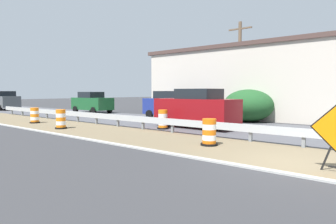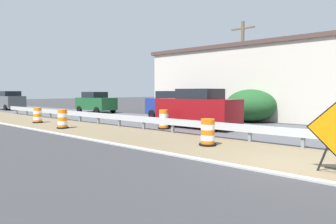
{
  "view_description": "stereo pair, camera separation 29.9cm",
  "coord_description": "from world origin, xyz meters",
  "px_view_note": "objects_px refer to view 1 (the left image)",
  "views": [
    {
      "loc": [
        -8.7,
        -2.51,
        2.04
      ],
      "look_at": [
        2.08,
        6.49,
        1.08
      ],
      "focal_mm": 31.86,
      "sensor_mm": 36.0,
      "label": 1
    },
    {
      "loc": [
        -8.5,
        -2.74,
        2.04
      ],
      "look_at": [
        2.08,
        6.49,
        1.08
      ],
      "focal_mm": 31.86,
      "sensor_mm": 36.0,
      "label": 2
    }
  ],
  "objects_px": {
    "traffic_barrel_close": "(163,120)",
    "car_trailing_near_lane": "(92,102)",
    "car_distant_a": "(172,105)",
    "traffic_barrel_far": "(35,116)",
    "traffic_barrel_nearest": "(209,133)",
    "car_lead_far_lane": "(196,108)",
    "traffic_barrel_mid": "(61,120)",
    "utility_pole_near": "(239,69)",
    "car_trailing_far_lane": "(4,100)"
  },
  "relations": [
    {
      "from": "traffic_barrel_close",
      "to": "car_trailing_near_lane",
      "type": "distance_m",
      "value": 14.32
    },
    {
      "from": "car_trailing_near_lane",
      "to": "car_distant_a",
      "type": "relative_size",
      "value": 0.92
    },
    {
      "from": "traffic_barrel_far",
      "to": "traffic_barrel_nearest",
      "type": "bearing_deg",
      "value": -88.37
    },
    {
      "from": "traffic_barrel_nearest",
      "to": "car_trailing_near_lane",
      "type": "bearing_deg",
      "value": 66.84
    },
    {
      "from": "traffic_barrel_far",
      "to": "car_lead_far_lane",
      "type": "relative_size",
      "value": 0.21
    },
    {
      "from": "traffic_barrel_nearest",
      "to": "traffic_barrel_mid",
      "type": "height_order",
      "value": "traffic_barrel_mid"
    },
    {
      "from": "traffic_barrel_nearest",
      "to": "car_trailing_near_lane",
      "type": "xyz_separation_m",
      "value": [
        7.71,
        18.02,
        0.56
      ]
    },
    {
      "from": "traffic_barrel_far",
      "to": "utility_pole_near",
      "type": "relative_size",
      "value": 0.14
    },
    {
      "from": "car_trailing_near_lane",
      "to": "car_lead_far_lane",
      "type": "xyz_separation_m",
      "value": [
        -3.44,
        -14.5,
        0.09
      ]
    },
    {
      "from": "traffic_barrel_nearest",
      "to": "car_distant_a",
      "type": "distance_m",
      "value": 11.2
    },
    {
      "from": "traffic_barrel_nearest",
      "to": "car_lead_far_lane",
      "type": "height_order",
      "value": "car_lead_far_lane"
    },
    {
      "from": "car_trailing_near_lane",
      "to": "car_lead_far_lane",
      "type": "bearing_deg",
      "value": -14.24
    },
    {
      "from": "traffic_barrel_close",
      "to": "car_trailing_far_lane",
      "type": "relative_size",
      "value": 0.24
    },
    {
      "from": "traffic_barrel_mid",
      "to": "car_trailing_far_lane",
      "type": "height_order",
      "value": "car_trailing_far_lane"
    },
    {
      "from": "utility_pole_near",
      "to": "car_distant_a",
      "type": "bearing_deg",
      "value": 126.05
    },
    {
      "from": "car_lead_far_lane",
      "to": "car_trailing_far_lane",
      "type": "bearing_deg",
      "value": 1.93
    },
    {
      "from": "car_trailing_near_lane",
      "to": "utility_pole_near",
      "type": "bearing_deg",
      "value": 10.98
    },
    {
      "from": "traffic_barrel_nearest",
      "to": "car_lead_far_lane",
      "type": "relative_size",
      "value": 0.21
    },
    {
      "from": "traffic_barrel_nearest",
      "to": "car_trailing_near_lane",
      "type": "distance_m",
      "value": 19.61
    },
    {
      "from": "traffic_barrel_far",
      "to": "car_trailing_near_lane",
      "type": "relative_size",
      "value": 0.23
    },
    {
      "from": "traffic_barrel_close",
      "to": "utility_pole_near",
      "type": "relative_size",
      "value": 0.15
    },
    {
      "from": "car_distant_a",
      "to": "car_lead_far_lane",
      "type": "bearing_deg",
      "value": -35.6
    },
    {
      "from": "traffic_barrel_nearest",
      "to": "traffic_barrel_far",
      "type": "height_order",
      "value": "traffic_barrel_nearest"
    },
    {
      "from": "traffic_barrel_close",
      "to": "car_lead_far_lane",
      "type": "distance_m",
      "value": 2.05
    },
    {
      "from": "traffic_barrel_far",
      "to": "car_distant_a",
      "type": "distance_m",
      "value": 9.51
    },
    {
      "from": "car_lead_far_lane",
      "to": "car_distant_a",
      "type": "xyz_separation_m",
      "value": [
        3.46,
        4.56,
        -0.06
      ]
    },
    {
      "from": "car_lead_far_lane",
      "to": "car_trailing_far_lane",
      "type": "xyz_separation_m",
      "value": [
        0.01,
        26.23,
        -0.05
      ]
    },
    {
      "from": "traffic_barrel_nearest",
      "to": "car_trailing_far_lane",
      "type": "height_order",
      "value": "car_trailing_far_lane"
    },
    {
      "from": "traffic_barrel_mid",
      "to": "car_distant_a",
      "type": "bearing_deg",
      "value": -6.18
    },
    {
      "from": "traffic_barrel_close",
      "to": "utility_pole_near",
      "type": "xyz_separation_m",
      "value": [
        7.97,
        -0.54,
        3.23
      ]
    },
    {
      "from": "car_trailing_far_lane",
      "to": "utility_pole_near",
      "type": "relative_size",
      "value": 0.61
    },
    {
      "from": "traffic_barrel_mid",
      "to": "car_trailing_far_lane",
      "type": "bearing_deg",
      "value": 76.08
    },
    {
      "from": "utility_pole_near",
      "to": "car_lead_far_lane",
      "type": "bearing_deg",
      "value": -174.86
    },
    {
      "from": "traffic_barrel_far",
      "to": "car_trailing_far_lane",
      "type": "height_order",
      "value": "car_trailing_far_lane"
    },
    {
      "from": "car_distant_a",
      "to": "traffic_barrel_far",
      "type": "bearing_deg",
      "value": -119.76
    },
    {
      "from": "traffic_barrel_far",
      "to": "utility_pole_near",
      "type": "xyz_separation_m",
      "value": [
        11.01,
        -8.93,
        3.26
      ]
    },
    {
      "from": "traffic_barrel_mid",
      "to": "utility_pole_near",
      "type": "relative_size",
      "value": 0.15
    },
    {
      "from": "car_trailing_near_lane",
      "to": "car_trailing_far_lane",
      "type": "distance_m",
      "value": 12.22
    },
    {
      "from": "traffic_barrel_mid",
      "to": "traffic_barrel_nearest",
      "type": "bearing_deg",
      "value": -84.55
    },
    {
      "from": "car_lead_far_lane",
      "to": "car_trailing_far_lane",
      "type": "height_order",
      "value": "car_lead_far_lane"
    },
    {
      "from": "utility_pole_near",
      "to": "car_trailing_near_lane",
      "type": "bearing_deg",
      "value": 101.87
    },
    {
      "from": "car_lead_far_lane",
      "to": "traffic_barrel_nearest",
      "type": "bearing_deg",
      "value": 131.44
    },
    {
      "from": "traffic_barrel_close",
      "to": "traffic_barrel_far",
      "type": "relative_size",
      "value": 1.05
    },
    {
      "from": "traffic_barrel_mid",
      "to": "car_trailing_near_lane",
      "type": "xyz_separation_m",
      "value": [
        8.57,
        9.01,
        0.53
      ]
    },
    {
      "from": "traffic_barrel_close",
      "to": "utility_pole_near",
      "type": "distance_m",
      "value": 8.62
    },
    {
      "from": "car_trailing_far_lane",
      "to": "utility_pole_near",
      "type": "height_order",
      "value": "utility_pole_near"
    },
    {
      "from": "car_trailing_near_lane",
      "to": "car_distant_a",
      "type": "height_order",
      "value": "car_distant_a"
    },
    {
      "from": "car_trailing_near_lane",
      "to": "traffic_barrel_far",
      "type": "bearing_deg",
      "value": -59.15
    },
    {
      "from": "traffic_barrel_mid",
      "to": "car_distant_a",
      "type": "relative_size",
      "value": 0.23
    },
    {
      "from": "car_lead_far_lane",
      "to": "car_trailing_far_lane",
      "type": "relative_size",
      "value": 1.11
    }
  ]
}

